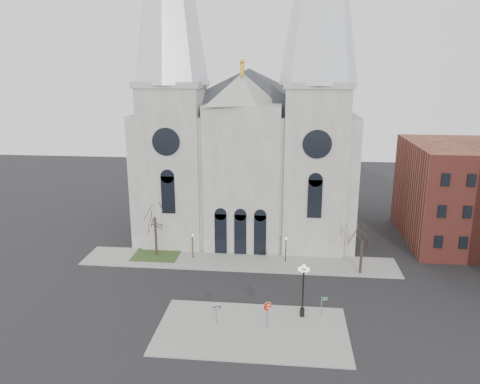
# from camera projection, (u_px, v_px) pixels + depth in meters

# --- Properties ---
(ground) EXTENTS (160.00, 160.00, 0.00)m
(ground) POSITION_uv_depth(u_px,v_px,m) (227.00, 304.00, 49.29)
(ground) COLOR black
(ground) RESTS_ON ground
(sidewalk_near) EXTENTS (18.00, 10.00, 0.14)m
(sidewalk_near) POSITION_uv_depth(u_px,v_px,m) (252.00, 330.00, 44.17)
(sidewalk_near) COLOR gray
(sidewalk_near) RESTS_ON ground
(sidewalk_far) EXTENTS (40.00, 6.00, 0.14)m
(sidewalk_far) POSITION_uv_depth(u_px,v_px,m) (238.00, 262.00, 59.85)
(sidewalk_far) COLOR gray
(sidewalk_far) RESTS_ON ground
(grass_patch) EXTENTS (6.00, 5.00, 0.18)m
(grass_patch) POSITION_uv_depth(u_px,v_px,m) (157.00, 255.00, 61.89)
(grass_patch) COLOR #2C441D
(grass_patch) RESTS_ON ground
(cathedral) EXTENTS (33.00, 26.66, 54.00)m
(cathedral) POSITION_uv_depth(u_px,v_px,m) (247.00, 108.00, 66.50)
(cathedral) COLOR gray
(cathedral) RESTS_ON ground
(bg_building_brick) EXTENTS (14.00, 18.00, 14.00)m
(bg_building_brick) POSITION_uv_depth(u_px,v_px,m) (459.00, 193.00, 65.66)
(bg_building_brick) COLOR brown
(bg_building_brick) RESTS_ON ground
(tree_left) EXTENTS (3.20, 3.20, 7.50)m
(tree_left) POSITION_uv_depth(u_px,v_px,m) (155.00, 215.00, 60.48)
(tree_left) COLOR black
(tree_left) RESTS_ON ground
(tree_right) EXTENTS (3.20, 3.20, 6.00)m
(tree_right) POSITION_uv_depth(u_px,v_px,m) (362.00, 239.00, 55.31)
(tree_right) COLOR black
(tree_right) RESTS_ON ground
(ped_lamp_left) EXTENTS (0.32, 0.32, 3.26)m
(ped_lamp_left) POSITION_uv_depth(u_px,v_px,m) (193.00, 242.00, 60.34)
(ped_lamp_left) COLOR black
(ped_lamp_left) RESTS_ON sidewalk_far
(ped_lamp_right) EXTENTS (0.32, 0.32, 3.26)m
(ped_lamp_right) POSITION_uv_depth(u_px,v_px,m) (286.00, 245.00, 59.15)
(ped_lamp_right) COLOR black
(ped_lamp_right) RESTS_ON sidewalk_far
(stop_sign) EXTENTS (0.98, 0.14, 2.72)m
(stop_sign) POSITION_uv_depth(u_px,v_px,m) (267.00, 309.00, 44.04)
(stop_sign) COLOR slate
(stop_sign) RESTS_ON sidewalk_near
(globe_lamp) EXTENTS (1.59, 1.59, 5.58)m
(globe_lamp) POSITION_uv_depth(u_px,v_px,m) (303.00, 284.00, 45.70)
(globe_lamp) COLOR black
(globe_lamp) RESTS_ON sidewalk_near
(one_way_sign) EXTENTS (0.79, 0.39, 1.95)m
(one_way_sign) POSITION_uv_depth(u_px,v_px,m) (216.00, 312.00, 44.80)
(one_way_sign) COLOR slate
(one_way_sign) RESTS_ON sidewalk_near
(street_name_sign) EXTENTS (0.66, 0.20, 2.11)m
(street_name_sign) POSITION_uv_depth(u_px,v_px,m) (322.00, 304.00, 46.31)
(street_name_sign) COLOR slate
(street_name_sign) RESTS_ON sidewalk_near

